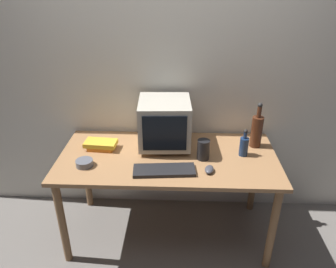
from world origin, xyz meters
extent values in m
plane|color=slate|center=(0.00, 0.00, 0.00)|extent=(6.00, 6.00, 0.00)
cube|color=silver|center=(0.00, 0.44, 1.25)|extent=(4.00, 0.08, 2.50)
cube|color=#9E7047|center=(0.00, 0.00, 0.72)|extent=(1.60, 0.77, 0.03)
cylinder|color=brown|center=(-0.74, -0.32, 0.35)|extent=(0.06, 0.06, 0.71)
cylinder|color=brown|center=(0.74, -0.32, 0.35)|extent=(0.06, 0.06, 0.71)
cylinder|color=brown|center=(-0.74, 0.32, 0.35)|extent=(0.06, 0.06, 0.71)
cylinder|color=brown|center=(0.74, 0.32, 0.35)|extent=(0.06, 0.06, 0.71)
cube|color=#B2AD9E|center=(-0.03, 0.16, 0.75)|extent=(0.29, 0.25, 0.03)
cube|color=#B2AD9E|center=(-0.03, 0.16, 0.94)|extent=(0.40, 0.40, 0.34)
cube|color=black|center=(-0.02, -0.03, 0.94)|extent=(0.31, 0.02, 0.27)
cube|color=black|center=(-0.02, -0.21, 0.75)|extent=(0.43, 0.18, 0.02)
ellipsoid|color=#3F3F47|center=(0.29, -0.20, 0.76)|extent=(0.08, 0.11, 0.04)
cylinder|color=#472314|center=(0.67, 0.18, 0.86)|extent=(0.09, 0.09, 0.24)
cylinder|color=#472314|center=(0.67, 0.18, 1.03)|extent=(0.03, 0.03, 0.09)
sphere|color=#262626|center=(0.67, 0.18, 1.08)|extent=(0.04, 0.04, 0.04)
cylinder|color=navy|center=(0.55, 0.03, 0.81)|extent=(0.07, 0.07, 0.14)
cylinder|color=navy|center=(0.55, 0.03, 0.90)|extent=(0.02, 0.02, 0.05)
sphere|color=#262626|center=(0.55, 0.03, 0.93)|extent=(0.03, 0.03, 0.03)
cube|color=orange|center=(-0.51, 0.08, 0.75)|extent=(0.20, 0.13, 0.03)
cube|color=gold|center=(-0.52, 0.09, 0.78)|extent=(0.25, 0.15, 0.03)
cylinder|color=#595B66|center=(-0.58, -0.16, 0.76)|extent=(0.12, 0.12, 0.04)
cylinder|color=black|center=(0.26, -0.03, 0.81)|extent=(0.09, 0.09, 0.15)
camera|label=1|loc=(0.08, -2.06, 1.98)|focal=34.69mm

